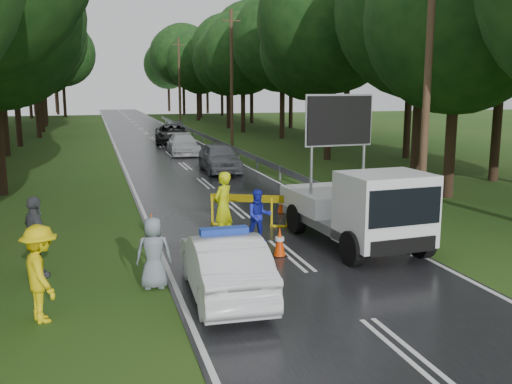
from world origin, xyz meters
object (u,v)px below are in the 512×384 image
object	(u,v)px
civilian	(259,216)
queue_car_fourth	(175,128)
police_sedan	(224,265)
officer	(223,206)
queue_car_first	(220,157)
queue_car_third	(172,134)
queue_car_second	(183,144)
barrier	(249,202)
work_truck	(360,208)

from	to	relation	value
civilian	queue_car_fourth	distance (m)	37.76
civilian	police_sedan	bearing A→B (deg)	-112.55
officer	queue_car_first	xyz separation A→B (m)	(2.86, 13.42, -0.25)
police_sedan	queue_car_third	distance (m)	33.93
officer	queue_car_first	size ratio (longest dim) A/B	0.45
queue_car_first	queue_car_second	xyz separation A→B (m)	(-0.65, 8.33, -0.10)
police_sedan	queue_car_second	world-z (taller)	police_sedan
barrier	queue_car_second	size ratio (longest dim) A/B	0.51
police_sedan	queue_car_second	size ratio (longest dim) A/B	0.92
work_truck	officer	xyz separation A→B (m)	(-3.55, 1.72, -0.11)
police_sedan	queue_car_second	distance (m)	26.38
work_truck	queue_car_fourth	distance (m)	38.94
queue_car_first	queue_car_fourth	world-z (taller)	queue_car_first
police_sedan	barrier	world-z (taller)	police_sedan
officer	queue_car_first	world-z (taller)	officer
work_truck	queue_car_second	xyz separation A→B (m)	(-1.34, 23.47, -0.47)
officer	queue_car_fourth	size ratio (longest dim) A/B	0.54
queue_car_first	queue_car_second	world-z (taller)	queue_car_first
queue_car_first	queue_car_second	distance (m)	8.35
queue_car_second	queue_car_first	bearing A→B (deg)	-83.80
civilian	queue_car_third	xyz separation A→B (m)	(1.50, 29.74, -0.02)
queue_car_third	officer	bearing A→B (deg)	-89.24
queue_car_first	officer	bearing A→B (deg)	-100.53
queue_car_fourth	work_truck	bearing A→B (deg)	-92.29
work_truck	queue_car_third	size ratio (longest dim) A/B	1.00
police_sedan	civilian	xyz separation A→B (m)	(1.95, 4.01, 0.09)
work_truck	queue_car_fourth	bearing A→B (deg)	85.71
work_truck	civilian	size ratio (longest dim) A/B	3.48
officer	queue_car_fourth	xyz separation A→B (m)	(3.86, 37.21, -0.40)
barrier	officer	world-z (taller)	officer
work_truck	barrier	world-z (taller)	work_truck
police_sedan	queue_car_fourth	size ratio (longest dim) A/B	1.11
work_truck	officer	bearing A→B (deg)	150.26
barrier	queue_car_third	world-z (taller)	queue_car_third
queue_car_third	police_sedan	bearing A→B (deg)	-90.26
police_sedan	barrier	bearing A→B (deg)	-107.96
work_truck	barrier	bearing A→B (deg)	122.78
queue_car_second	civilian	bearing A→B (deg)	-91.45
work_truck	civilian	xyz separation A→B (m)	(-2.58, 1.29, -0.36)
work_truck	civilian	distance (m)	2.91
civilian	queue_car_first	bearing A→B (deg)	85.67
queue_car_third	work_truck	bearing A→B (deg)	-82.43
barrier	officer	size ratio (longest dim) A/B	1.14
civilian	officer	bearing A→B (deg)	159.41
officer	queue_car_third	world-z (taller)	officer
work_truck	officer	distance (m)	3.95
police_sedan	queue_car_second	bearing A→B (deg)	-94.60
officer	civilian	xyz separation A→B (m)	(0.97, -0.43, -0.25)
queue_car_third	barrier	bearing A→B (deg)	-87.04
officer	queue_car_fourth	bearing A→B (deg)	-137.77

